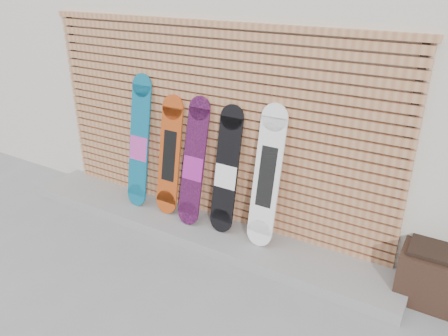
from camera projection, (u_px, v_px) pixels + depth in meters
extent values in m
plane|color=gray|center=(172.00, 267.00, 4.42)|extent=(80.00, 80.00, 0.00)
cube|color=beige|center=(344.00, 43.00, 6.18)|extent=(12.00, 5.00, 3.60)
cube|color=gray|center=(197.00, 227.00, 5.00)|extent=(4.60, 0.70, 0.12)
cube|color=#B07049|center=(210.00, 210.00, 5.19)|extent=(4.20, 0.05, 0.08)
cube|color=#B07049|center=(210.00, 203.00, 5.15)|extent=(4.20, 0.05, 0.08)
cube|color=#B07049|center=(210.00, 196.00, 5.11)|extent=(4.20, 0.05, 0.07)
cube|color=#B07049|center=(210.00, 188.00, 5.07)|extent=(4.20, 0.05, 0.07)
cube|color=#B07049|center=(210.00, 181.00, 5.03)|extent=(4.20, 0.05, 0.07)
cube|color=#B07049|center=(210.00, 173.00, 4.99)|extent=(4.20, 0.05, 0.07)
cube|color=#B07049|center=(210.00, 166.00, 4.95)|extent=(4.20, 0.05, 0.07)
cube|color=#B07049|center=(210.00, 158.00, 4.91)|extent=(4.20, 0.05, 0.07)
cube|color=#B07049|center=(209.00, 150.00, 4.87)|extent=(4.20, 0.05, 0.07)
cube|color=#B07049|center=(209.00, 142.00, 4.83)|extent=(4.20, 0.05, 0.08)
cube|color=#B07049|center=(209.00, 133.00, 4.79)|extent=(4.20, 0.05, 0.08)
cube|color=#B07049|center=(209.00, 125.00, 4.75)|extent=(4.20, 0.05, 0.08)
cube|color=#B07049|center=(209.00, 116.00, 4.71)|extent=(4.20, 0.05, 0.08)
cube|color=#B07049|center=(209.00, 108.00, 4.67)|extent=(4.20, 0.05, 0.08)
cube|color=#B07049|center=(209.00, 99.00, 4.63)|extent=(4.20, 0.05, 0.08)
cube|color=#B07049|center=(209.00, 90.00, 4.59)|extent=(4.20, 0.05, 0.08)
cube|color=#B07049|center=(208.00, 81.00, 4.55)|extent=(4.20, 0.05, 0.08)
cube|color=#B07049|center=(208.00, 72.00, 4.51)|extent=(4.20, 0.05, 0.08)
cube|color=#B07049|center=(208.00, 62.00, 4.47)|extent=(4.20, 0.05, 0.08)
cube|color=#B07049|center=(208.00, 52.00, 4.43)|extent=(4.20, 0.05, 0.08)
cube|color=#B07049|center=(208.00, 43.00, 4.39)|extent=(4.20, 0.05, 0.08)
cube|color=#B07049|center=(208.00, 33.00, 4.35)|extent=(4.20, 0.05, 0.08)
cube|color=black|center=(82.00, 105.00, 5.75)|extent=(0.06, 0.04, 2.23)
cube|color=black|center=(403.00, 171.00, 3.86)|extent=(0.06, 0.04, 2.23)
cube|color=#B07049|center=(208.00, 23.00, 4.32)|extent=(4.26, 0.07, 0.06)
cube|color=#0D5D7D|center=(139.00, 142.00, 5.14)|extent=(0.27, 0.27, 1.30)
cylinder|color=#0D5D7D|center=(137.00, 195.00, 5.30)|extent=(0.27, 0.07, 0.27)
cylinder|color=#0D5D7D|center=(142.00, 85.00, 4.97)|extent=(0.27, 0.07, 0.27)
cube|color=#D24AAF|center=(139.00, 148.00, 5.16)|extent=(0.26, 0.08, 0.29)
cube|color=#AF4012|center=(170.00, 156.00, 4.99)|extent=(0.28, 0.24, 1.10)
cylinder|color=#AF4012|center=(166.00, 202.00, 5.13)|extent=(0.28, 0.08, 0.28)
cylinder|color=#AF4012|center=(173.00, 107.00, 4.84)|extent=(0.28, 0.08, 0.28)
cube|color=black|center=(170.00, 156.00, 4.99)|extent=(0.17, 0.14, 0.58)
cube|color=black|center=(194.00, 162.00, 4.78)|extent=(0.26, 0.30, 1.16)
cylinder|color=black|center=(188.00, 213.00, 4.91)|extent=(0.26, 0.08, 0.26)
cylinder|color=black|center=(200.00, 108.00, 4.65)|extent=(0.26, 0.08, 0.26)
cube|color=#A1208E|center=(193.00, 168.00, 4.80)|extent=(0.25, 0.09, 0.26)
cube|color=black|center=(226.00, 170.00, 4.63)|extent=(0.27, 0.25, 1.12)
cylinder|color=black|center=(221.00, 220.00, 4.77)|extent=(0.27, 0.08, 0.27)
cylinder|color=black|center=(232.00, 117.00, 4.48)|extent=(0.27, 0.08, 0.27)
cube|color=white|center=(226.00, 177.00, 4.64)|extent=(0.26, 0.08, 0.25)
cube|color=white|center=(267.00, 177.00, 4.38)|extent=(0.28, 0.27, 1.19)
cylinder|color=white|center=(259.00, 233.00, 4.53)|extent=(0.28, 0.08, 0.28)
cylinder|color=white|center=(275.00, 117.00, 4.23)|extent=(0.28, 0.08, 0.28)
cube|color=black|center=(267.00, 177.00, 4.38)|extent=(0.17, 0.15, 0.62)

